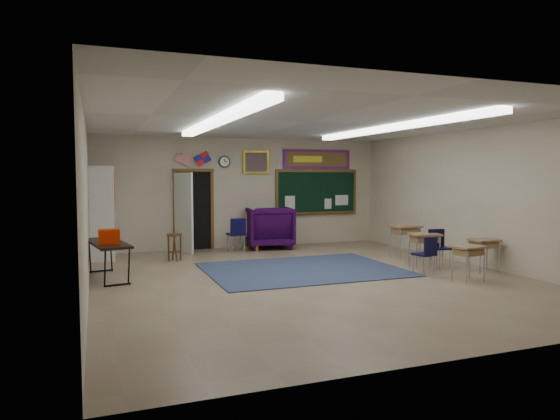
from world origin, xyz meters
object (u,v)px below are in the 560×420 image
object	(u,v)px
wingback_armchair	(269,227)
student_desk_front_left	(424,249)
student_desk_front_right	(405,240)
folding_table	(108,259)
wooden_stool	(175,247)

from	to	relation	value
wingback_armchair	student_desk_front_left	bearing A→B (deg)	127.17
student_desk_front_right	folding_table	size ratio (longest dim) A/B	0.45
student_desk_front_right	wooden_stool	size ratio (longest dim) A/B	1.25
student_desk_front_left	wooden_stool	bearing A→B (deg)	161.19
folding_table	wooden_stool	size ratio (longest dim) A/B	2.80
student_desk_front_left	student_desk_front_right	size ratio (longest dim) A/B	0.93
folding_table	student_desk_front_right	bearing A→B (deg)	-10.39
wingback_armchair	student_desk_front_right	world-z (taller)	wingback_armchair
student_desk_front_left	wingback_armchair	bearing A→B (deg)	129.05
student_desk_front_left	folding_table	distance (m)	6.49
wooden_stool	folding_table	bearing A→B (deg)	-134.09
wooden_stool	student_desk_front_right	bearing A→B (deg)	-17.18
wooden_stool	student_desk_front_left	bearing A→B (deg)	-29.39
student_desk_front_left	folding_table	bearing A→B (deg)	179.84
wingback_armchair	student_desk_front_left	xyz separation A→B (m)	(2.14, -3.95, -0.15)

